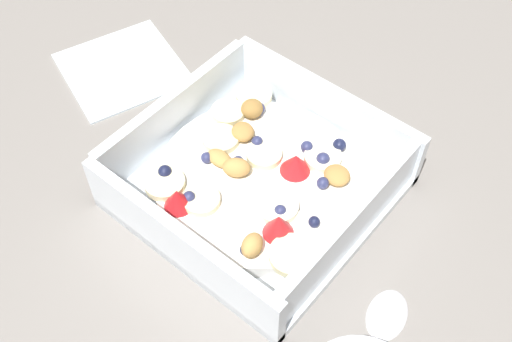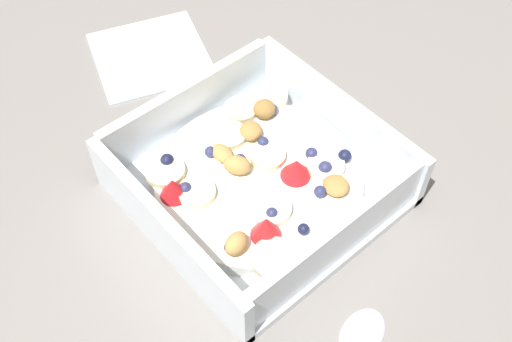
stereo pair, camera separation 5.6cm
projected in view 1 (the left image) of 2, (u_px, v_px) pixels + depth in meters
The scene contains 4 objects.
ground_plane at pixel (252, 200), 0.58m from camera, with size 2.40×2.40×0.00m, color gray.
fruit_bowl at pixel (256, 178), 0.57m from camera, with size 0.21×0.21×0.06m.
spoon at pixel (376, 341), 0.49m from camera, with size 0.06×0.17×0.01m.
folded_napkin at pixel (122, 68), 0.68m from camera, with size 0.12×0.12×0.01m, color silver.
Camera 1 is at (-0.22, 0.25, 0.47)m, focal length 43.90 mm.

